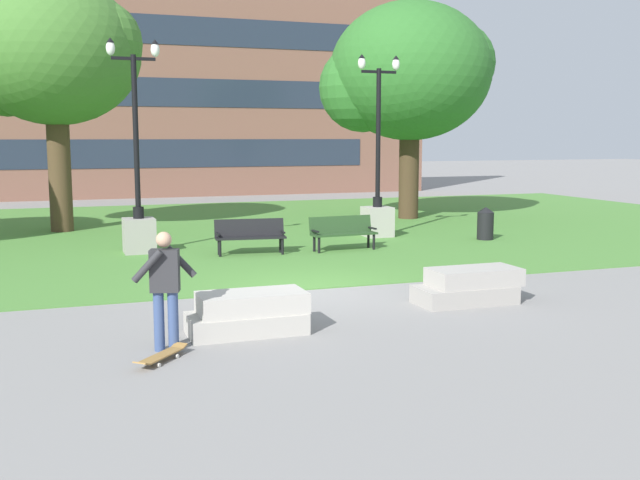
% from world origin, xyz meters
% --- Properties ---
extents(ground_plane, '(140.00, 140.00, 0.00)m').
position_xyz_m(ground_plane, '(0.00, 0.00, 0.00)').
color(ground_plane, gray).
extents(grass_lawn, '(40.00, 20.00, 0.02)m').
position_xyz_m(grass_lawn, '(0.00, 10.00, 0.01)').
color(grass_lawn, '#4C8438').
rests_on(grass_lawn, ground).
extents(concrete_block_center, '(1.82, 0.90, 0.64)m').
position_xyz_m(concrete_block_center, '(-1.96, -2.80, 0.31)').
color(concrete_block_center, '#B2ADA3').
rests_on(concrete_block_center, ground).
extents(concrete_block_left, '(1.92, 0.90, 0.64)m').
position_xyz_m(concrete_block_left, '(2.36, -2.08, 0.31)').
color(concrete_block_left, '#9E9991').
rests_on(concrete_block_left, ground).
extents(person_skateboarder, '(0.95, 0.45, 1.71)m').
position_xyz_m(person_skateboarder, '(-3.30, -3.35, 0.97)').
color(person_skateboarder, '#384C7A').
rests_on(person_skateboarder, ground).
extents(skateboard, '(0.83, 0.90, 0.14)m').
position_xyz_m(skateboard, '(-3.45, -3.86, 0.09)').
color(skateboard, olive).
rests_on(skateboard, ground).
extents(park_bench_near_right, '(1.83, 0.65, 0.90)m').
position_xyz_m(park_bench_near_right, '(2.49, 4.61, 0.54)').
color(park_bench_near_right, '#284723').
rests_on(park_bench_near_right, grass_lawn).
extents(park_bench_far_left, '(1.85, 0.74, 0.90)m').
position_xyz_m(park_bench_far_left, '(-0.02, 4.76, 0.54)').
color(park_bench_far_left, black).
rests_on(park_bench_far_left, grass_lawn).
extents(lamp_post_center, '(1.32, 0.80, 5.46)m').
position_xyz_m(lamp_post_center, '(-2.68, 5.97, 1.12)').
color(lamp_post_center, gray).
rests_on(lamp_post_center, grass_lawn).
extents(lamp_post_right, '(1.32, 0.80, 5.40)m').
position_xyz_m(lamp_post_right, '(4.48, 6.83, 1.10)').
color(lamp_post_right, '#ADA89E').
rests_on(lamp_post_right, grass_lawn).
extents(tree_near_left, '(6.16, 5.86, 7.85)m').
position_xyz_m(tree_near_left, '(7.59, 11.18, 5.30)').
color(tree_near_left, '#42301E').
rests_on(tree_near_left, grass_lawn).
extents(tree_far_right, '(5.59, 5.32, 7.88)m').
position_xyz_m(tree_far_right, '(-4.59, 11.43, 5.55)').
color(tree_far_right, '#4C3823').
rests_on(tree_far_right, grass_lawn).
extents(trash_bin, '(0.49, 0.49, 0.96)m').
position_xyz_m(trash_bin, '(7.20, 5.13, 0.50)').
color(trash_bin, black).
rests_on(trash_bin, grass_lawn).
extents(building_facade_distant, '(30.27, 1.03, 13.44)m').
position_xyz_m(building_facade_distant, '(-0.31, 24.50, 6.71)').
color(building_facade_distant, brown).
rests_on(building_facade_distant, ground).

